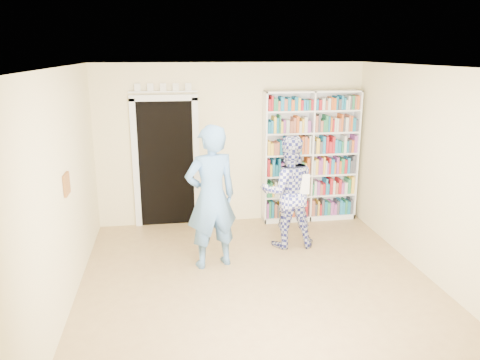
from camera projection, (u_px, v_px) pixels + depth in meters
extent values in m
plane|color=#987349|center=(259.00, 288.00, 5.87)|extent=(5.00, 5.00, 0.00)
plane|color=white|center=(262.00, 67.00, 5.15)|extent=(5.00, 5.00, 0.00)
plane|color=beige|center=(231.00, 144.00, 7.89)|extent=(4.50, 0.00, 4.50)
plane|color=beige|center=(62.00, 194.00, 5.17)|extent=(0.00, 5.00, 5.00)
plane|color=beige|center=(437.00, 177.00, 5.85)|extent=(0.00, 5.00, 5.00)
cube|color=white|center=(310.00, 157.00, 8.00)|extent=(1.63, 0.31, 2.24)
cube|color=white|center=(310.00, 157.00, 8.00)|extent=(0.03, 0.31, 2.24)
cube|color=black|center=(166.00, 164.00, 7.79)|extent=(0.90, 0.03, 2.10)
cube|color=white|center=(136.00, 166.00, 7.70)|extent=(0.10, 0.06, 2.20)
cube|color=white|center=(196.00, 163.00, 7.85)|extent=(0.10, 0.06, 2.20)
cube|color=white|center=(163.00, 98.00, 7.48)|extent=(1.10, 0.06, 0.10)
cube|color=white|center=(163.00, 92.00, 7.45)|extent=(1.10, 0.08, 0.02)
cube|color=brown|center=(67.00, 184.00, 5.35)|extent=(0.03, 0.25, 0.25)
imported|color=#5281B6|center=(211.00, 197.00, 6.25)|extent=(0.82, 0.64, 1.97)
imported|color=navy|center=(288.00, 192.00, 6.96)|extent=(0.85, 0.68, 1.70)
cube|color=white|center=(302.00, 184.00, 6.73)|extent=(0.21, 0.02, 0.30)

